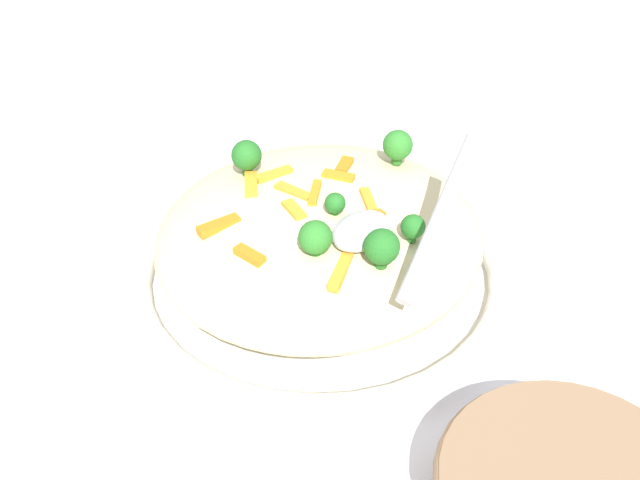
% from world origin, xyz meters
% --- Properties ---
extents(ground_plane, '(2.40, 2.40, 0.00)m').
position_xyz_m(ground_plane, '(0.00, 0.00, 0.00)').
color(ground_plane, silver).
extents(serving_bowl, '(0.33, 0.33, 0.04)m').
position_xyz_m(serving_bowl, '(0.00, 0.00, 0.02)').
color(serving_bowl, white).
rests_on(serving_bowl, ground_plane).
extents(pasta_mound, '(0.29, 0.27, 0.07)m').
position_xyz_m(pasta_mound, '(0.00, 0.00, 0.07)').
color(pasta_mound, beige).
rests_on(pasta_mound, serving_bowl).
extents(carrot_piece_0, '(0.01, 0.04, 0.01)m').
position_xyz_m(carrot_piece_0, '(0.00, -0.03, 0.10)').
color(carrot_piece_0, orange).
rests_on(carrot_piece_0, pasta_mound).
extents(carrot_piece_1, '(0.02, 0.03, 0.01)m').
position_xyz_m(carrot_piece_1, '(-0.04, -0.01, 0.10)').
color(carrot_piece_1, orange).
rests_on(carrot_piece_1, pasta_mound).
extents(carrot_piece_2, '(0.03, 0.03, 0.01)m').
position_xyz_m(carrot_piece_2, '(0.01, -0.07, 0.10)').
color(carrot_piece_2, orange).
rests_on(carrot_piece_2, pasta_mound).
extents(carrot_piece_3, '(0.04, 0.02, 0.01)m').
position_xyz_m(carrot_piece_3, '(0.00, 0.05, 0.10)').
color(carrot_piece_3, orange).
rests_on(carrot_piece_3, pasta_mound).
extents(carrot_piece_4, '(0.04, 0.02, 0.01)m').
position_xyz_m(carrot_piece_4, '(0.07, -0.05, 0.09)').
color(carrot_piece_4, orange).
rests_on(carrot_piece_4, pasta_mound).
extents(carrot_piece_5, '(0.03, 0.02, 0.01)m').
position_xyz_m(carrot_piece_5, '(-0.01, -0.01, 0.10)').
color(carrot_piece_5, orange).
rests_on(carrot_piece_5, pasta_mound).
extents(carrot_piece_6, '(0.01, 0.03, 0.01)m').
position_xyz_m(carrot_piece_6, '(0.08, -0.01, 0.09)').
color(carrot_piece_6, orange).
rests_on(carrot_piece_6, pasta_mound).
extents(carrot_piece_7, '(0.03, 0.02, 0.01)m').
position_xyz_m(carrot_piece_7, '(-0.06, -0.02, 0.10)').
color(carrot_piece_7, orange).
rests_on(carrot_piece_7, pasta_mound).
extents(carrot_piece_8, '(0.02, 0.03, 0.01)m').
position_xyz_m(carrot_piece_8, '(0.02, -0.01, 0.10)').
color(carrot_piece_8, orange).
rests_on(carrot_piece_8, pasta_mound).
extents(carrot_piece_9, '(0.04, 0.02, 0.01)m').
position_xyz_m(carrot_piece_9, '(0.06, 0.06, 0.09)').
color(carrot_piece_9, orange).
rests_on(carrot_piece_9, pasta_mound).
extents(carrot_piece_10, '(0.03, 0.03, 0.01)m').
position_xyz_m(carrot_piece_10, '(-0.02, 0.03, 0.10)').
color(carrot_piece_10, orange).
rests_on(carrot_piece_10, pasta_mound).
extents(carrot_piece_11, '(0.03, 0.02, 0.01)m').
position_xyz_m(carrot_piece_11, '(-0.01, -0.06, 0.10)').
color(carrot_piece_11, orange).
rests_on(carrot_piece_11, pasta_mound).
extents(broccoli_floret_0, '(0.03, 0.03, 0.03)m').
position_xyz_m(broccoli_floret_0, '(-0.01, -0.08, 0.11)').
color(broccoli_floret_0, '#205B1C').
rests_on(broccoli_floret_0, pasta_mound).
extents(broccoli_floret_1, '(0.02, 0.02, 0.02)m').
position_xyz_m(broccoli_floret_1, '(-0.01, 0.08, 0.11)').
color(broccoli_floret_1, '#205B1C').
rests_on(broccoli_floret_1, pasta_mound).
extents(broccoli_floret_2, '(0.02, 0.02, 0.02)m').
position_xyz_m(broccoli_floret_2, '(0.01, 0.02, 0.11)').
color(broccoli_floret_2, '#205B1C').
rests_on(broccoli_floret_2, pasta_mound).
extents(broccoli_floret_3, '(0.03, 0.03, 0.03)m').
position_xyz_m(broccoli_floret_3, '(0.03, 0.08, 0.11)').
color(broccoli_floret_3, '#205B1C').
rests_on(broccoli_floret_3, pasta_mound).
extents(broccoli_floret_4, '(0.03, 0.03, 0.03)m').
position_xyz_m(broccoli_floret_4, '(-0.10, 0.01, 0.11)').
color(broccoli_floret_4, '#296820').
rests_on(broccoli_floret_4, pasta_mound).
extents(broccoli_floret_5, '(0.03, 0.03, 0.03)m').
position_xyz_m(broccoli_floret_5, '(0.05, 0.03, 0.11)').
color(broccoli_floret_5, '#296820').
rests_on(broccoli_floret_5, pasta_mound).
extents(serving_spoon, '(0.13, 0.10, 0.08)m').
position_xyz_m(serving_spoon, '(0.01, 0.07, 0.11)').
color(serving_spoon, '#B7B7BC').
rests_on(serving_spoon, pasta_mound).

